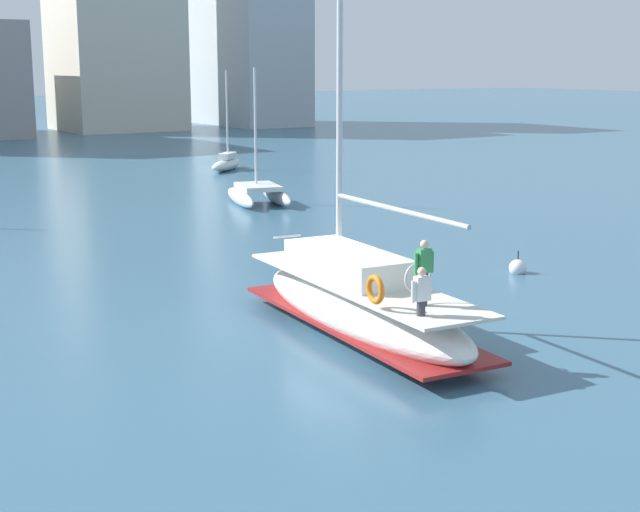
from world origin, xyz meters
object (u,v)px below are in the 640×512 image
object	(u,v)px
moored_sloop_far	(226,163)
moored_catamaran	(258,193)
mooring_buoy	(518,268)
main_sailboat	(359,301)

from	to	relation	value
moored_sloop_far	moored_catamaran	bearing A→B (deg)	-111.15
mooring_buoy	moored_catamaran	bearing A→B (deg)	89.29
moored_sloop_far	moored_catamaran	xyz separation A→B (m)	(-5.82, -15.04, 0.06)
main_sailboat	moored_sloop_far	distance (m)	40.03
moored_catamaran	mooring_buoy	world-z (taller)	moored_catamaran
moored_sloop_far	mooring_buoy	xyz separation A→B (m)	(-6.05, -33.95, -0.34)
main_sailboat	moored_sloop_far	size ratio (longest dim) A/B	1.98
moored_sloop_far	moored_catamaran	distance (m)	16.12
moored_sloop_far	mooring_buoy	world-z (taller)	moored_sloop_far
main_sailboat	mooring_buoy	bearing A→B (deg)	19.72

